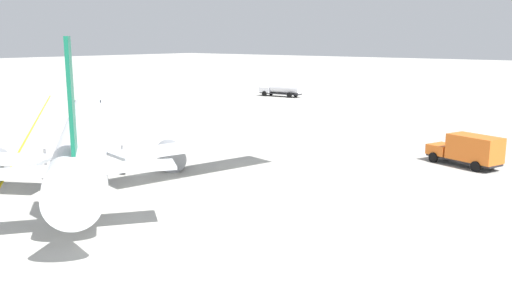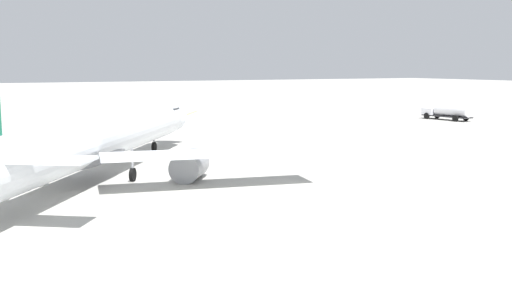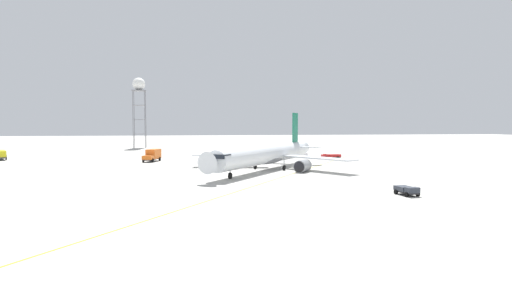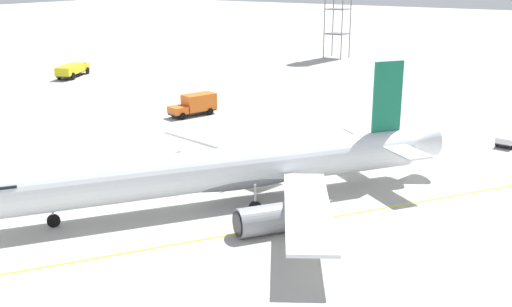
{
  "view_description": "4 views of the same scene",
  "coord_description": "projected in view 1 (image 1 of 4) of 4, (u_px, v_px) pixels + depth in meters",
  "views": [
    {
      "loc": [
        32.46,
        42.81,
        12.1
      ],
      "look_at": [
        -3.56,
        13.44,
        2.5
      ],
      "focal_mm": 39.24,
      "sensor_mm": 36.0,
      "label": 1
    },
    {
      "loc": [
        16.14,
        50.59,
        9.31
      ],
      "look_at": [
        -3.56,
        13.44,
        3.33
      ],
      "focal_mm": 43.6,
      "sensor_mm": 36.0,
      "label": 2
    },
    {
      "loc": [
        -13.46,
        -86.15,
        9.31
      ],
      "look_at": [
        1.44,
        -0.75,
        3.49
      ],
      "focal_mm": 29.79,
      "sensor_mm": 36.0,
      "label": 3
    },
    {
      "loc": [
        35.0,
        -44.28,
        20.84
      ],
      "look_at": [
        5.37,
        1.33,
        4.47
      ],
      "focal_mm": 43.3,
      "sensor_mm": 36.0,
      "label": 4
    }
  ],
  "objects": [
    {
      "name": "ground_plane",
      "position": [
        124.0,
        167.0,
        53.58
      ],
      "size": [
        600.0,
        600.0,
        0.0
      ],
      "primitive_type": "plane",
      "color": "#ADAAA3"
    },
    {
      "name": "airliner_main",
      "position": [
        84.0,
        139.0,
        50.63
      ],
      "size": [
        31.01,
        38.97,
        12.26
      ],
      "rotation": [
        0.0,
        0.0,
        4.09
      ],
      "color": "silver",
      "rests_on": "ground_plane"
    },
    {
      "name": "catering_truck_truck",
      "position": [
        468.0,
        150.0,
        53.4
      ],
      "size": [
        4.54,
        7.62,
        3.1
      ],
      "rotation": [
        0.0,
        0.0,
        4.4
      ],
      "color": "#232326",
      "rests_on": "ground_plane"
    },
    {
      "name": "fuel_tanker_truck",
      "position": [
        282.0,
        89.0,
        117.84
      ],
      "size": [
        3.63,
        9.37,
        2.87
      ],
      "rotation": [
        0.0,
        0.0,
        4.8
      ],
      "color": "#232326",
      "rests_on": "ground_plane"
    },
    {
      "name": "taxiway_centreline",
      "position": [
        8.0,
        171.0,
        52.09
      ],
      "size": [
        81.08,
        120.69,
        0.01
      ],
      "rotation": [
        0.0,
        0.0,
        4.12
      ],
      "color": "yellow",
      "rests_on": "ground_plane"
    }
  ]
}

